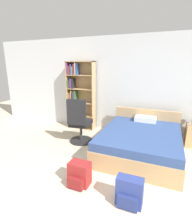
% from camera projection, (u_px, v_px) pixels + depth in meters
% --- Properties ---
extents(wall_back, '(9.00, 0.06, 2.60)m').
position_uv_depth(wall_back, '(134.00, 86.00, 4.62)').
color(wall_back, silver).
rests_on(wall_back, ground_plane).
extents(bookshelf, '(0.84, 0.26, 1.95)m').
position_uv_depth(bookshelf, '(78.00, 97.00, 5.12)').
color(bookshelf, tan).
rests_on(bookshelf, ground_plane).
extents(bed, '(1.59, 1.93, 0.77)m').
position_uv_depth(bed, '(141.00, 141.00, 3.77)').
color(bed, tan).
rests_on(bed, ground_plane).
extents(office_chair, '(0.56, 0.63, 1.12)m').
position_uv_depth(office_chair, '(80.00, 124.00, 4.16)').
color(office_chair, '#232326').
rests_on(office_chair, ground_plane).
extents(backpack_blue, '(0.36, 0.23, 0.41)m').
position_uv_depth(backpack_blue, '(129.00, 193.00, 2.35)').
color(backpack_blue, navy).
rests_on(backpack_blue, ground_plane).
extents(backpack_red, '(0.33, 0.30, 0.38)m').
position_uv_depth(backpack_red, '(79.00, 174.00, 2.77)').
color(backpack_red, maroon).
rests_on(backpack_red, ground_plane).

